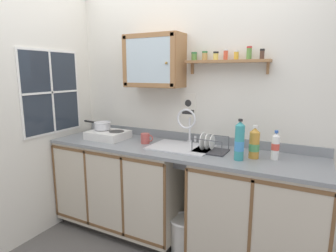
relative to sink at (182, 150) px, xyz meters
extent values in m
cube|color=silver|center=(-0.04, 0.30, 0.40)|extent=(3.20, 0.05, 2.67)
cube|color=silver|center=(-1.37, -0.64, 0.40)|extent=(0.05, 3.42, 2.67)
cube|color=black|center=(-0.66, -0.01, -0.90)|extent=(1.30, 0.56, 0.08)
cube|color=beige|center=(-0.66, -0.04, -0.43)|extent=(1.33, 0.62, 0.85)
cube|color=brown|center=(-0.66, -0.35, -0.05)|extent=(1.33, 0.01, 0.03)
cube|color=brown|center=(-0.66, -0.35, -0.81)|extent=(1.33, 0.01, 0.03)
cube|color=brown|center=(-1.32, -0.35, -0.43)|extent=(0.02, 0.01, 0.78)
cube|color=brown|center=(-0.88, -0.35, -0.43)|extent=(0.02, 0.01, 0.78)
cube|color=brown|center=(-0.44, -0.35, -0.43)|extent=(0.02, 0.01, 0.78)
cube|color=brown|center=(0.01, -0.35, -0.43)|extent=(0.02, 0.01, 0.78)
cube|color=beige|center=(0.72, -0.04, -0.43)|extent=(1.03, 0.62, 0.85)
cube|color=brown|center=(0.72, -0.35, -0.05)|extent=(1.03, 0.01, 0.03)
cube|color=brown|center=(0.20, -0.35, -0.43)|extent=(0.02, 0.01, 0.78)
cube|color=brown|center=(0.72, -0.35, -0.43)|extent=(0.02, 0.01, 0.78)
cube|color=brown|center=(1.24, -0.35, -0.43)|extent=(0.02, 0.01, 0.78)
cube|color=gray|center=(-0.04, -0.04, 0.01)|extent=(2.56, 0.65, 0.03)
cube|color=gray|center=(-0.04, 0.26, 0.06)|extent=(2.56, 0.02, 0.08)
cube|color=silver|center=(0.00, -0.02, 0.03)|extent=(0.56, 0.40, 0.01)
cube|color=slate|center=(0.00, -0.02, -0.12)|extent=(0.48, 0.32, 0.01)
cube|color=slate|center=(0.00, 0.15, -0.05)|extent=(0.48, 0.01, 0.14)
cube|color=slate|center=(0.00, -0.19, -0.05)|extent=(0.48, 0.01, 0.14)
cylinder|color=#4C4C51|center=(0.00, -0.02, -0.12)|extent=(0.04, 0.04, 0.01)
cylinder|color=silver|center=(-0.01, 0.20, 0.03)|extent=(0.05, 0.05, 0.02)
cylinder|color=silver|center=(-0.01, 0.20, 0.16)|extent=(0.02, 0.02, 0.23)
torus|color=silver|center=(-0.01, 0.11, 0.27)|extent=(0.19, 0.02, 0.19)
cylinder|color=silver|center=(0.05, 0.20, 0.07)|extent=(0.02, 0.02, 0.06)
cube|color=silver|center=(-0.83, -0.04, 0.06)|extent=(0.39, 0.32, 0.08)
cylinder|color=#2D2D2D|center=(-0.93, -0.02, 0.11)|extent=(0.16, 0.16, 0.01)
cylinder|color=#2D2D2D|center=(-0.74, -0.02, 0.11)|extent=(0.16, 0.16, 0.01)
cylinder|color=black|center=(-0.93, -0.19, 0.06)|extent=(0.03, 0.02, 0.03)
cylinder|color=black|center=(-0.74, -0.19, 0.06)|extent=(0.03, 0.02, 0.03)
cylinder|color=silver|center=(-0.93, -0.02, 0.15)|extent=(0.17, 0.17, 0.07)
torus|color=silver|center=(-0.93, -0.02, 0.18)|extent=(0.18, 0.18, 0.01)
cylinder|color=black|center=(-1.11, 0.01, 0.17)|extent=(0.20, 0.05, 0.02)
cylinder|color=teal|center=(0.56, -0.14, 0.16)|extent=(0.07, 0.07, 0.28)
cone|color=teal|center=(0.56, -0.14, 0.32)|extent=(0.07, 0.07, 0.03)
cylinder|color=#262626|center=(0.56, -0.14, 0.34)|extent=(0.03, 0.03, 0.02)
cylinder|color=#3F8CCC|center=(0.56, -0.14, 0.14)|extent=(0.08, 0.08, 0.08)
cylinder|color=gold|center=(0.66, -0.03, 0.13)|extent=(0.08, 0.08, 0.22)
cone|color=gold|center=(0.66, -0.03, 0.26)|extent=(0.08, 0.08, 0.04)
cylinder|color=white|center=(0.66, -0.03, 0.28)|extent=(0.04, 0.04, 0.02)
cylinder|color=#4C9959|center=(0.66, -0.03, 0.11)|extent=(0.08, 0.08, 0.06)
cylinder|color=white|center=(0.82, 0.01, 0.12)|extent=(0.06, 0.06, 0.19)
cone|color=white|center=(0.82, 0.01, 0.23)|extent=(0.06, 0.06, 0.03)
cylinder|color=#2D59B2|center=(0.82, 0.01, 0.25)|extent=(0.03, 0.03, 0.02)
cylinder|color=#D84C3F|center=(0.82, 0.01, 0.13)|extent=(0.06, 0.06, 0.05)
cube|color=#333338|center=(0.28, -0.01, 0.03)|extent=(0.29, 0.23, 0.01)
cylinder|color=#4C4F54|center=(0.15, -0.12, 0.09)|extent=(0.01, 0.01, 0.11)
cylinder|color=#4C4F54|center=(0.42, -0.12, 0.09)|extent=(0.01, 0.01, 0.11)
cylinder|color=#4C4F54|center=(0.15, 0.09, 0.09)|extent=(0.01, 0.01, 0.11)
cylinder|color=#4C4F54|center=(0.42, 0.09, 0.09)|extent=(0.01, 0.01, 0.11)
cylinder|color=#4C4F54|center=(0.28, -0.12, 0.15)|extent=(0.27, 0.01, 0.01)
cylinder|color=#4C4F54|center=(0.28, 0.09, 0.15)|extent=(0.27, 0.01, 0.01)
cylinder|color=white|center=(0.21, -0.01, 0.11)|extent=(0.01, 0.16, 0.16)
cylinder|color=white|center=(0.26, -0.01, 0.11)|extent=(0.01, 0.14, 0.14)
cylinder|color=white|center=(0.30, -0.01, 0.11)|extent=(0.01, 0.13, 0.13)
cylinder|color=#B24C47|center=(-0.38, -0.03, 0.07)|extent=(0.09, 0.09, 0.10)
torus|color=#B24C47|center=(-0.33, -0.02, 0.08)|extent=(0.07, 0.02, 0.07)
cube|color=#996B42|center=(-0.37, 0.15, 0.82)|extent=(0.59, 0.24, 0.51)
cube|color=silver|center=(-0.37, 0.02, 0.82)|extent=(0.48, 0.01, 0.42)
cube|color=#996B42|center=(-0.64, 0.02, 0.82)|extent=(0.05, 0.01, 0.48)
cube|color=#996B42|center=(-0.11, 0.02, 0.82)|extent=(0.05, 0.01, 0.48)
cube|color=#996B42|center=(-0.37, 0.02, 1.05)|extent=(0.55, 0.01, 0.04)
cube|color=#996B42|center=(-0.37, 0.02, 0.59)|extent=(0.55, 0.01, 0.04)
sphere|color=olive|center=(-0.17, 0.01, 0.79)|extent=(0.02, 0.02, 0.02)
cube|color=#996B42|center=(0.34, 0.20, 0.80)|extent=(0.76, 0.14, 0.02)
cube|color=#996B42|center=(-0.01, 0.26, 0.74)|extent=(0.02, 0.03, 0.10)
cube|color=#996B42|center=(0.68, 0.26, 0.74)|extent=(0.02, 0.03, 0.10)
cylinder|color=#598C3F|center=(0.03, 0.20, 0.85)|extent=(0.05, 0.05, 0.06)
cylinder|color=#33723F|center=(0.03, 0.20, 0.89)|extent=(0.05, 0.05, 0.02)
cylinder|color=tan|center=(0.13, 0.21, 0.85)|extent=(0.05, 0.05, 0.07)
cylinder|color=#33723F|center=(0.13, 0.21, 0.89)|extent=(0.05, 0.05, 0.02)
cylinder|color=#E0C659|center=(0.24, 0.19, 0.85)|extent=(0.05, 0.05, 0.06)
cylinder|color=black|center=(0.24, 0.19, 0.88)|extent=(0.05, 0.05, 0.02)
cylinder|color=#CC4C33|center=(0.32, 0.21, 0.86)|extent=(0.04, 0.04, 0.08)
cylinder|color=white|center=(0.32, 0.21, 0.91)|extent=(0.04, 0.04, 0.02)
cylinder|color=gold|center=(0.42, 0.21, 0.85)|extent=(0.04, 0.04, 0.07)
cylinder|color=white|center=(0.42, 0.21, 0.89)|extent=(0.04, 0.04, 0.02)
cylinder|color=#598C3F|center=(0.53, 0.20, 0.86)|extent=(0.04, 0.04, 0.09)
cylinder|color=red|center=(0.53, 0.20, 0.92)|extent=(0.05, 0.05, 0.02)
cylinder|color=#4C3326|center=(0.64, 0.19, 0.85)|extent=(0.04, 0.04, 0.07)
cylinder|color=black|center=(0.64, 0.19, 0.89)|extent=(0.04, 0.04, 0.02)
cube|color=silver|center=(-0.05, 0.27, 0.38)|extent=(0.15, 0.01, 0.25)
cube|color=#262626|center=(-0.05, 0.26, 0.32)|extent=(0.13, 0.00, 0.05)
cylinder|color=#262626|center=(-0.05, 0.26, 0.41)|extent=(0.07, 0.00, 0.07)
cube|color=#262D38|center=(-1.33, -0.30, 0.51)|extent=(0.01, 0.67, 0.81)
cube|color=white|center=(-1.34, -0.30, 0.51)|extent=(0.02, 0.72, 0.85)
cube|color=white|center=(-1.33, -0.30, 0.51)|extent=(0.01, 0.02, 0.81)
cube|color=white|center=(-1.33, -0.30, 0.51)|extent=(0.01, 0.67, 0.02)
cylinder|color=silver|center=(0.10, -0.15, -0.77)|extent=(0.25, 0.25, 0.33)
torus|color=white|center=(0.10, -0.15, -0.61)|extent=(0.28, 0.28, 0.03)
camera|label=1|loc=(1.06, -2.31, 0.71)|focal=30.10mm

